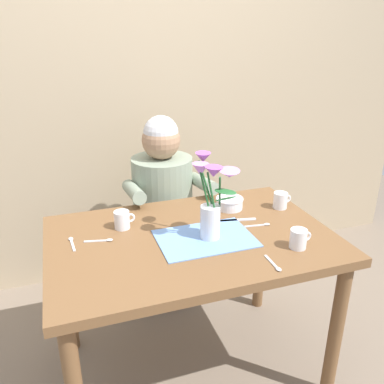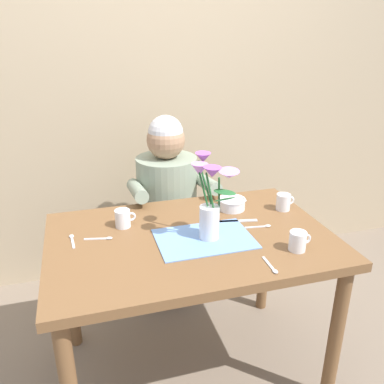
{
  "view_description": "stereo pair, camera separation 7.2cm",
  "coord_description": "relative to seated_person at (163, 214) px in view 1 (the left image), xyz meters",
  "views": [
    {
      "loc": [
        -0.49,
        -1.43,
        1.56
      ],
      "look_at": [
        0.02,
        0.05,
        0.92
      ],
      "focal_mm": 37.5,
      "sensor_mm": 36.0,
      "label": 1
    },
    {
      "loc": [
        -0.42,
        -1.45,
        1.56
      ],
      "look_at": [
        0.02,
        0.05,
        0.92
      ],
      "focal_mm": 37.5,
      "sensor_mm": 36.0,
      "label": 2
    }
  ],
  "objects": [
    {
      "name": "flower_vase",
      "position": [
        0.03,
        -0.66,
        0.36
      ],
      "size": [
        0.21,
        0.2,
        0.35
      ],
      "color": "silver",
      "rests_on": "dining_table"
    },
    {
      "name": "dining_table",
      "position": [
        -0.04,
        -0.62,
        0.08
      ],
      "size": [
        1.2,
        0.8,
        0.74
      ],
      "color": "brown",
      "rests_on": "ground_plane"
    },
    {
      "name": "ceramic_mug",
      "position": [
        -0.3,
        -0.45,
        0.22
      ],
      "size": [
        0.09,
        0.07,
        0.08
      ],
      "color": "silver",
      "rests_on": "dining_table"
    },
    {
      "name": "seated_person",
      "position": [
        0.0,
        0.0,
        0.0
      ],
      "size": [
        0.45,
        0.47,
        1.14
      ],
      "rotation": [
        0.0,
        0.0,
        0.07
      ],
      "color": "#4C4C56",
      "rests_on": "ground_plane"
    },
    {
      "name": "coffee_cup",
      "position": [
        0.47,
        -0.48,
        0.22
      ],
      "size": [
        0.09,
        0.07,
        0.08
      ],
      "color": "silver",
      "rests_on": "dining_table"
    },
    {
      "name": "ceramic_bowl",
      "position": [
        0.23,
        -0.41,
        0.21
      ],
      "size": [
        0.14,
        0.14,
        0.06
      ],
      "color": "white",
      "rests_on": "dining_table"
    },
    {
      "name": "spoon_3",
      "position": [
        -0.4,
        -0.54,
        0.18
      ],
      "size": [
        0.12,
        0.04,
        0.01
      ],
      "color": "silver",
      "rests_on": "dining_table"
    },
    {
      "name": "spoon_0",
      "position": [
        0.31,
        -0.32,
        0.18
      ],
      "size": [
        0.09,
        0.1,
        0.01
      ],
      "color": "silver",
      "rests_on": "dining_table"
    },
    {
      "name": "wood_panel_backdrop",
      "position": [
        -0.04,
        0.43,
        0.69
      ],
      "size": [
        4.0,
        0.1,
        2.5
      ],
      "primitive_type": "cube",
      "color": "tan",
      "rests_on": "ground_plane"
    },
    {
      "name": "tea_cup",
      "position": [
        0.34,
        -0.85,
        0.22
      ],
      "size": [
        0.09,
        0.07,
        0.08
      ],
      "color": "silver",
      "rests_on": "dining_table"
    },
    {
      "name": "spoon_1",
      "position": [
        0.29,
        -0.63,
        0.18
      ],
      "size": [
        0.12,
        0.03,
        0.01
      ],
      "color": "silver",
      "rests_on": "dining_table"
    },
    {
      "name": "spoon_4",
      "position": [
        -0.53,
        -0.51,
        0.18
      ],
      "size": [
        0.02,
        0.12,
        0.01
      ],
      "color": "silver",
      "rests_on": "dining_table"
    },
    {
      "name": "striped_placemat",
      "position": [
        0.01,
        -0.66,
        0.18
      ],
      "size": [
        0.4,
        0.28,
        0.0
      ],
      "primitive_type": "cube",
      "color": "#6B93D1",
      "rests_on": "dining_table"
    },
    {
      "name": "ground_plane",
      "position": [
        -0.04,
        -0.62,
        -0.56
      ],
      "size": [
        6.0,
        6.0,
        0.0
      ],
      "primitive_type": "plane",
      "color": "#756656"
    },
    {
      "name": "spoon_2",
      "position": [
        0.18,
        -0.94,
        0.18
      ],
      "size": [
        0.02,
        0.12,
        0.01
      ],
      "color": "silver",
      "rests_on": "dining_table"
    },
    {
      "name": "dinner_knife",
      "position": [
        0.2,
        -0.54,
        0.18
      ],
      "size": [
        0.19,
        0.05,
        0.0
      ],
      "primitive_type": "cube",
      "rotation": [
        0.0,
        0.0,
        -0.18
      ],
      "color": "silver",
      "rests_on": "dining_table"
    }
  ]
}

